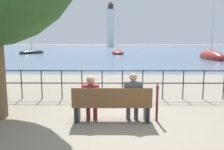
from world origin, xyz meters
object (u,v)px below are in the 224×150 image
object	(u,v)px
sailboat_0	(118,53)
harbor_lighthouse	(111,26)
park_bench	(112,105)
sailboat_3	(32,52)
seated_person_right	(133,95)
seated_person_left	(91,96)
sailboat_2	(211,56)
closed_umbrella	(157,100)

from	to	relation	value
sailboat_0	harbor_lighthouse	size ratio (longest dim) A/B	0.27
park_bench	sailboat_3	bearing A→B (deg)	112.99
seated_person_right	sailboat_3	xyz separation A→B (m)	(-16.44, 37.41, -0.43)
seated_person_left	sailboat_3	distance (m)	40.44
park_bench	seated_person_left	world-z (taller)	seated_person_left
seated_person_right	sailboat_3	distance (m)	40.86
sailboat_0	harbor_lighthouse	distance (m)	94.47
sailboat_0	harbor_lighthouse	xyz separation A→B (m)	(-2.49, 93.63, 12.30)
seated_person_left	sailboat_3	xyz separation A→B (m)	(-15.37, 37.40, -0.40)
seated_person_left	sailboat_3	world-z (taller)	sailboat_3
seated_person_right	harbor_lighthouse	size ratio (longest dim) A/B	0.05
sailboat_0	harbor_lighthouse	world-z (taller)	harbor_lighthouse
seated_person_left	sailboat_2	xyz separation A→B (m)	(12.99, 22.45, -0.29)
seated_person_right	harbor_lighthouse	distance (m)	130.26
closed_umbrella	sailboat_0	size ratio (longest dim) A/B	0.14
park_bench	seated_person_right	xyz separation A→B (m)	(0.53, 0.08, 0.24)
closed_umbrella	sailboat_3	distance (m)	41.14
seated_person_left	sailboat_2	size ratio (longest dim) A/B	0.12
sailboat_2	harbor_lighthouse	xyz separation A→B (m)	(-14.03, 107.25, 12.18)
sailboat_0	sailboat_3	size ratio (longest dim) A/B	0.97
closed_umbrella	sailboat_3	world-z (taller)	sailboat_3
seated_person_right	closed_umbrella	world-z (taller)	seated_person_right
sailboat_0	sailboat_3	xyz separation A→B (m)	(-16.82, 1.33, 0.02)
sailboat_3	harbor_lighthouse	distance (m)	94.21
seated_person_right	sailboat_2	bearing A→B (deg)	62.03
seated_person_left	sailboat_0	bearing A→B (deg)	87.71
sailboat_3	harbor_lighthouse	world-z (taller)	harbor_lighthouse
seated_person_left	harbor_lighthouse	size ratio (longest dim) A/B	0.04
seated_person_left	closed_umbrella	world-z (taller)	seated_person_left
seated_person_left	closed_umbrella	xyz separation A→B (m)	(1.67, -0.04, -0.09)
seated_person_left	sailboat_2	world-z (taller)	sailboat_2
seated_person_right	sailboat_2	xyz separation A→B (m)	(11.92, 22.45, -0.32)
park_bench	seated_person_right	distance (m)	0.59
park_bench	sailboat_3	distance (m)	40.72
seated_person_right	closed_umbrella	xyz separation A→B (m)	(0.61, -0.04, -0.13)
sailboat_2	sailboat_3	distance (m)	32.06
park_bench	seated_person_left	size ratio (longest dim) A/B	1.69
seated_person_left	sailboat_2	distance (m)	25.94
closed_umbrella	sailboat_3	xyz separation A→B (m)	(-17.05, 37.44, -0.30)
park_bench	sailboat_2	xyz separation A→B (m)	(12.46, 22.53, -0.08)
closed_umbrella	harbor_lighthouse	xyz separation A→B (m)	(-2.72, 129.74, 11.98)
seated_person_left	sailboat_0	world-z (taller)	sailboat_0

